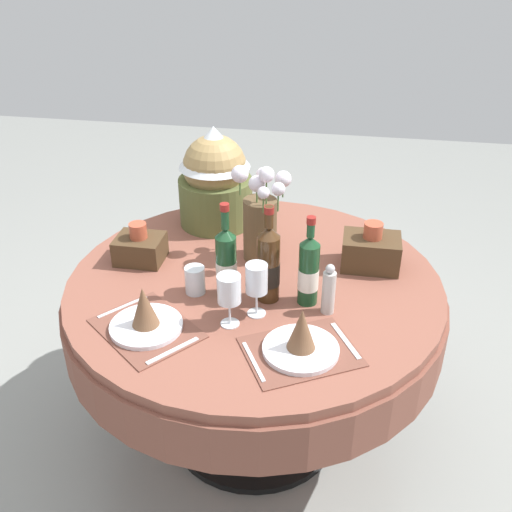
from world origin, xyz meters
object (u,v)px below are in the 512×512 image
object	(u,v)px
wine_bottle_right	(268,264)
woven_basket_side_left	(140,247)
woven_basket_side_right	(371,251)
wine_bottle_left	(226,262)
tumbler_near_left	(195,280)
place_setting_left	(145,317)
wine_glass_left	(229,290)
wine_glass_right	(257,280)
place_setting_right	(301,340)
gift_tub_back_left	(215,174)
dining_table	(254,309)
pepper_mill	(329,291)
wine_bottle_centre	(309,270)
flower_vase	(261,218)

from	to	relation	value
wine_bottle_right	woven_basket_side_left	size ratio (longest dim) A/B	1.98
wine_bottle_right	woven_basket_side_right	xyz separation A→B (m)	(0.35, 0.28, -0.07)
wine_bottle_left	tumbler_near_left	distance (m)	0.14
place_setting_left	wine_glass_left	size ratio (longest dim) A/B	2.27
wine_glass_right	tumbler_near_left	size ratio (longest dim) A/B	1.91
place_setting_right	gift_tub_back_left	xyz separation A→B (m)	(-0.46, 0.82, 0.18)
tumbler_near_left	woven_basket_side_left	distance (m)	0.33
dining_table	gift_tub_back_left	world-z (taller)	gift_tub_back_left
place_setting_right	wine_bottle_right	xyz separation A→B (m)	(-0.15, 0.28, 0.09)
wine_glass_left	woven_basket_side_right	distance (m)	0.65
woven_basket_side_left	woven_basket_side_right	size ratio (longest dim) A/B	0.84
wine_glass_right	pepper_mill	distance (m)	0.25
wine_bottle_right	woven_basket_side_right	bearing A→B (deg)	38.88
place_setting_right	wine_bottle_centre	world-z (taller)	wine_bottle_centre
dining_table	wine_bottle_centre	size ratio (longest dim) A/B	4.29
wine_bottle_left	woven_basket_side_right	xyz separation A→B (m)	(0.50, 0.29, -0.07)
wine_bottle_right	woven_basket_side_right	distance (m)	0.46
woven_basket_side_right	wine_bottle_right	bearing A→B (deg)	-141.12
wine_bottle_left	wine_glass_right	distance (m)	0.16
place_setting_left	wine_glass_left	xyz separation A→B (m)	(0.26, 0.07, 0.09)
wine_bottle_left	wine_bottle_centre	size ratio (longest dim) A/B	1.08
flower_vase	wine_bottle_centre	bearing A→B (deg)	-52.40
wine_bottle_right	wine_glass_left	xyz separation A→B (m)	(-0.10, -0.17, -0.01)
dining_table	tumbler_near_left	size ratio (longest dim) A/B	13.97
wine_bottle_left	wine_glass_right	bearing A→B (deg)	-38.34
wine_glass_right	woven_basket_side_left	distance (m)	0.58
wine_glass_right	pepper_mill	xyz separation A→B (m)	(0.24, 0.05, -0.05)
place_setting_left	place_setting_right	xyz separation A→B (m)	(0.51, -0.03, 0.00)
wine_glass_right	woven_basket_side_left	xyz separation A→B (m)	(-0.51, 0.28, -0.08)
wine_bottle_left	wine_glass_left	size ratio (longest dim) A/B	1.90
dining_table	wine_glass_right	size ratio (longest dim) A/B	7.33
pepper_mill	woven_basket_side_right	xyz separation A→B (m)	(0.14, 0.33, -0.02)
place_setting_left	gift_tub_back_left	world-z (taller)	gift_tub_back_left
wine_bottle_right	gift_tub_back_left	world-z (taller)	gift_tub_back_left
wine_bottle_left	pepper_mill	bearing A→B (deg)	-6.94
pepper_mill	dining_table	bearing A→B (deg)	150.39
tumbler_near_left	wine_bottle_centre	bearing A→B (deg)	1.20
gift_tub_back_left	flower_vase	bearing A→B (deg)	-48.09
dining_table	wine_bottle_left	world-z (taller)	wine_bottle_left
woven_basket_side_left	wine_bottle_right	bearing A→B (deg)	-18.20
flower_vase	wine_bottle_right	bearing A→B (deg)	-75.02
wine_bottle_right	woven_basket_side_left	world-z (taller)	wine_bottle_right
place_setting_right	wine_glass_right	xyz separation A→B (m)	(-0.17, 0.18, 0.09)
wine_bottle_right	gift_tub_back_left	size ratio (longest dim) A/B	0.83
dining_table	flower_vase	world-z (taller)	flower_vase
wine_bottle_right	wine_glass_left	world-z (taller)	wine_bottle_right
dining_table	place_setting_right	distance (m)	0.48
place_setting_left	flower_vase	world-z (taller)	flower_vase
place_setting_left	woven_basket_side_right	size ratio (longest dim) A/B	1.97
pepper_mill	woven_basket_side_left	distance (m)	0.78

